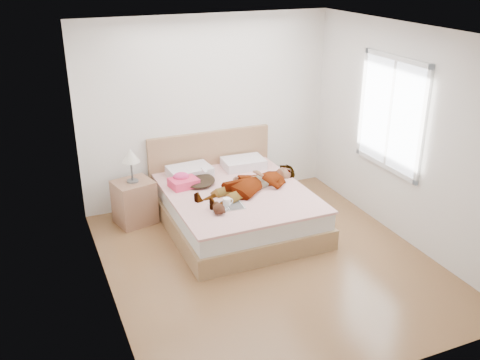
{
  "coord_description": "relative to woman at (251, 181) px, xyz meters",
  "views": [
    {
      "loc": [
        -2.4,
        -4.81,
        3.32
      ],
      "look_at": [
        0.0,
        0.85,
        0.7
      ],
      "focal_mm": 40.0,
      "sensor_mm": 36.0,
      "label": 1
    }
  ],
  "objects": [
    {
      "name": "ground",
      "position": [
        -0.2,
        -0.94,
        -0.62
      ],
      "size": [
        4.0,
        4.0,
        0.0
      ],
      "primitive_type": "plane",
      "color": "#532D1A",
      "rests_on": "ground"
    },
    {
      "name": "woman",
      "position": [
        0.0,
        0.0,
        0.0
      ],
      "size": [
        1.7,
        1.09,
        0.22
      ],
      "primitive_type": "imported",
      "rotation": [
        0.0,
        0.0,
        -1.23
      ],
      "color": "silver",
      "rests_on": "bed"
    },
    {
      "name": "coffee_mug",
      "position": [
        -0.48,
        -0.36,
        -0.05
      ],
      "size": [
        0.14,
        0.1,
        0.11
      ],
      "color": "white",
      "rests_on": "bed"
    },
    {
      "name": "phone",
      "position": [
        -0.5,
        0.4,
        0.08
      ],
      "size": [
        0.08,
        0.11,
        0.05
      ],
      "primitive_type": "cube",
      "rotation": [
        0.44,
        0.0,
        0.34
      ],
      "color": "silver",
      "rests_on": "bed"
    },
    {
      "name": "magazine",
      "position": [
        -0.49,
        -0.37,
        -0.1
      ],
      "size": [
        0.42,
        0.29,
        0.02
      ],
      "color": "white",
      "rests_on": "bed"
    },
    {
      "name": "towel",
      "position": [
        -0.79,
        0.41,
        -0.03
      ],
      "size": [
        0.39,
        0.33,
        0.18
      ],
      "color": "#F6426C",
      "rests_on": "bed"
    },
    {
      "name": "room_shell",
      "position": [
        1.58,
        -0.64,
        0.88
      ],
      "size": [
        4.0,
        4.0,
        4.0
      ],
      "color": "white",
      "rests_on": "ground"
    },
    {
      "name": "plush_toy",
      "position": [
        -0.64,
        -0.49,
        -0.05
      ],
      "size": [
        0.14,
        0.22,
        0.12
      ],
      "color": "black",
      "rests_on": "bed"
    },
    {
      "name": "bed",
      "position": [
        -0.2,
        0.1,
        -0.34
      ],
      "size": [
        1.8,
        2.08,
        1.0
      ],
      "color": "olive",
      "rests_on": "ground"
    },
    {
      "name": "hair",
      "position": [
        -0.57,
        0.45,
        -0.07
      ],
      "size": [
        0.54,
        0.62,
        0.08
      ],
      "primitive_type": "ellipsoid",
      "rotation": [
        0.0,
        0.0,
        -0.18
      ],
      "color": "black",
      "rests_on": "bed"
    },
    {
      "name": "nightstand",
      "position": [
        -1.4,
        0.65,
        -0.28
      ],
      "size": [
        0.57,
        0.53,
        1.03
      ],
      "color": "brown",
      "rests_on": "ground"
    }
  ]
}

